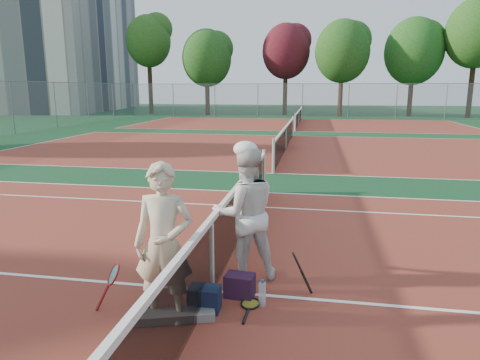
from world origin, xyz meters
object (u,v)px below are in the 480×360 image
Objects in this scene: racket_black_held at (297,274)px; water_bottle at (262,294)px; racket_spare at (250,304)px; sports_bag_purple at (240,286)px; apartment_block at (71,46)px; racket_red at (114,286)px; net_main at (212,255)px; player_b at (245,213)px; player_a at (164,244)px; sports_bag_navy at (205,299)px.

racket_black_held is 0.57m from water_bottle.
sports_bag_purple is at bearing 42.35° from racket_spare.
racket_red is (26.94, -44.59, -7.23)m from apartment_block.
racket_black_held is 0.75m from sports_bag_purple.
racket_red is at bearing -150.90° from net_main.
player_b is 1.91m from racket_red.
player_a is 1.81m from racket_black_held.
player_b is 6.19× the size of water_bottle.
sports_bag_purple reaches higher than racket_spare.
water_bottle is (0.34, -0.77, -0.78)m from player_b.
racket_red is 0.97× the size of racket_black_held.
player_b is at bearing 113.58° from water_bottle.
racket_black_held is 0.93× the size of racket_spare.
racket_red is 1.49× the size of sports_bag_purple.
player_a is (27.65, -44.77, -6.58)m from apartment_block.
player_a is 1.39m from water_bottle.
racket_red is at bearing 4.51° from racket_black_held.
player_b is 1.15m from water_bottle.
racket_red reaches higher than sports_bag_navy.
player_a is 5.05× the size of sports_bag_purple.
racket_black_held is at bearing 6.30° from net_main.
water_bottle is (-0.40, -0.38, -0.13)m from racket_black_held.
water_bottle is at bearing -31.28° from sports_bag_purple.
player_b reaches higher than water_bottle.
net_main is 0.82m from water_bottle.
net_main is at bearing -8.74° from racket_red.
player_b is at bearing -56.90° from apartment_block.
apartment_block is at bearing -79.55° from player_b.
water_bottle is at bearing -27.13° from racket_red.
racket_spare is at bearing -25.99° from net_main.
apartment_block reaches higher than racket_spare.
racket_red reaches higher than sports_bag_purple.
player_b is 1.22m from racket_spare.
net_main reaches higher than racket_black_held.
player_a is 1.47m from player_b.
racket_red is at bearing 15.35° from player_b.
racket_spare is 0.29m from sports_bag_purple.
racket_black_held is 1.54× the size of sports_bag_purple.
apartment_block reaches higher than racket_black_held.
racket_black_held reaches higher than racket_red.
player_b is 5.00× the size of sports_bag_navy.
player_a is at bearing -114.32° from net_main.
sports_bag_purple is (0.03, -0.58, -0.78)m from player_b.
net_main is 6.00× the size of player_a.
net_main is 0.78m from racket_spare.
sports_bag_navy is 1.24× the size of water_bottle.
player_a is 3.29× the size of racket_black_held.
player_b reaches higher than sports_bag_navy.
water_bottle reaches higher than sports_bag_purple.
apartment_block is at bearing 122.21° from sports_bag_navy.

